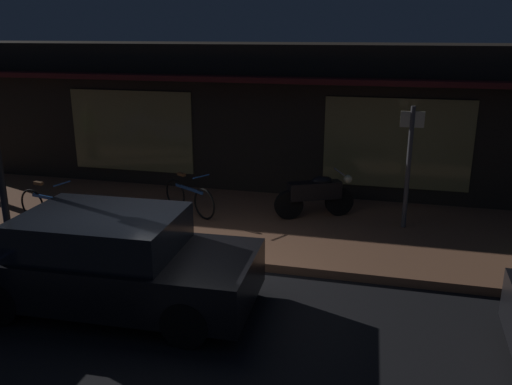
# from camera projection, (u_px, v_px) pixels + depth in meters

# --- Properties ---
(ground_plane) EXTENTS (60.00, 60.00, 0.00)m
(ground_plane) POSITION_uv_depth(u_px,v_px,m) (179.00, 291.00, 8.28)
(ground_plane) COLOR black
(sidewalk_slab) EXTENTS (18.00, 4.00, 0.15)m
(sidewalk_slab) POSITION_uv_depth(u_px,v_px,m) (233.00, 222.00, 11.04)
(sidewalk_slab) COLOR brown
(sidewalk_slab) RESTS_ON ground_plane
(storefront_building) EXTENTS (18.00, 3.30, 3.60)m
(storefront_building) POSITION_uv_depth(u_px,v_px,m) (269.00, 115.00, 13.68)
(storefront_building) COLOR black
(storefront_building) RESTS_ON ground_plane
(motorcycle) EXTENTS (1.58, 0.91, 0.97)m
(motorcycle) POSITION_uv_depth(u_px,v_px,m) (316.00, 194.00, 11.01)
(motorcycle) COLOR black
(motorcycle) RESTS_ON sidewalk_slab
(bicycle_parked) EXTENTS (1.62, 0.52, 0.91)m
(bicycle_parked) POSITION_uv_depth(u_px,v_px,m) (50.00, 207.00, 10.64)
(bicycle_parked) COLOR black
(bicycle_parked) RESTS_ON sidewalk_slab
(bicycle_extra) EXTENTS (1.44, 0.90, 0.91)m
(bicycle_extra) POSITION_uv_depth(u_px,v_px,m) (189.00, 197.00, 11.25)
(bicycle_extra) COLOR black
(bicycle_extra) RESTS_ON sidewalk_slab
(sign_post) EXTENTS (0.44, 0.09, 2.40)m
(sign_post) POSITION_uv_depth(u_px,v_px,m) (409.00, 160.00, 10.18)
(sign_post) COLOR #47474C
(sign_post) RESTS_ON sidewalk_slab
(parked_car_far) EXTENTS (4.16, 1.90, 1.42)m
(parked_car_far) POSITION_uv_depth(u_px,v_px,m) (111.00, 261.00, 7.67)
(parked_car_far) COLOR black
(parked_car_far) RESTS_ON ground_plane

